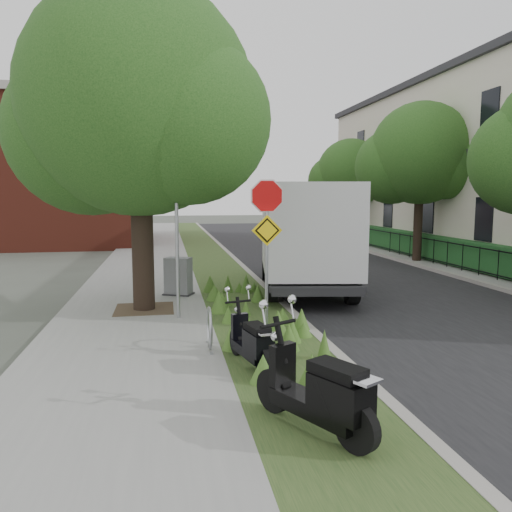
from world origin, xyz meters
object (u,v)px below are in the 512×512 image
Objects in this scene: sign_assembly at (267,223)px; box_truck at (306,233)px; utility_cabinet at (178,277)px; scooter_far at (254,346)px; scooter_near at (325,400)px.

sign_assembly is 4.64m from box_truck.
sign_assembly is 3.10× the size of utility_cabinet.
utility_cabinet is (-1.04, 6.22, 0.14)m from scooter_far.
sign_assembly is at bearing 73.61° from scooter_far.
box_truck is at bearing 4.19° from utility_cabinet.
box_truck reaches higher than scooter_far.
scooter_near is 9.29m from box_truck.
box_truck reaches higher than utility_cabinet.
utility_cabinet is at bearing 114.03° from sign_assembly.
sign_assembly reaches higher than utility_cabinet.
box_truck is at bearing 67.46° from scooter_far.
sign_assembly is 3.06m from scooter_far.
sign_assembly is at bearing -65.97° from utility_cabinet.
sign_assembly reaches higher than scooter_far.
box_truck is at bearing 64.20° from sign_assembly.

